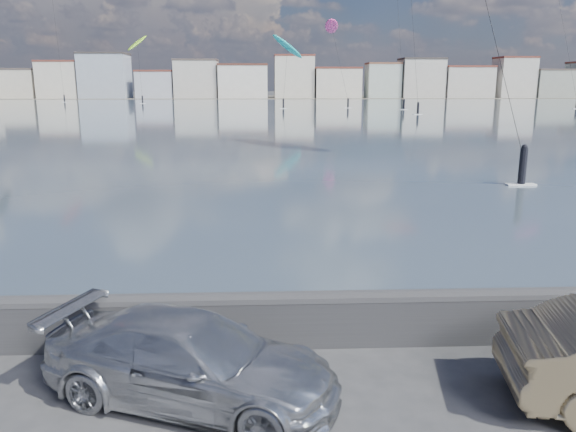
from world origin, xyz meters
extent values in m
cube|color=#304252|center=(0.00, 91.50, 0.01)|extent=(500.00, 177.00, 0.00)
cube|color=#4C473D|center=(0.00, 200.00, 0.01)|extent=(500.00, 60.00, 0.00)
cube|color=#28282B|center=(0.00, 2.70, 0.45)|extent=(400.00, 0.35, 0.90)
cylinder|color=#28282B|center=(0.00, 2.70, 0.90)|extent=(400.00, 0.36, 0.36)
cube|color=beige|center=(-79.00, 186.00, 4.50)|extent=(11.00, 10.00, 9.00)
cube|color=#4C423D|center=(-79.00, 186.00, 9.30)|extent=(11.22, 10.20, 0.60)
cube|color=beige|center=(-66.00, 186.00, 5.75)|extent=(13.00, 11.00, 11.50)
cube|color=brown|center=(-66.00, 186.00, 11.80)|extent=(13.26, 11.22, 0.60)
cube|color=#9EA8B7|center=(-51.50, 186.00, 7.00)|extent=(15.00, 12.00, 14.00)
cube|color=#383330|center=(-51.50, 186.00, 14.30)|extent=(15.30, 12.24, 0.60)
cube|color=#B2B7C6|center=(-35.00, 186.00, 4.25)|extent=(12.00, 10.00, 8.50)
cube|color=brown|center=(-35.00, 186.00, 8.80)|extent=(12.24, 10.20, 0.60)
cube|color=beige|center=(-21.50, 186.00, 6.00)|extent=(14.00, 11.00, 12.00)
cube|color=#4C423D|center=(-21.50, 186.00, 12.30)|extent=(14.28, 11.22, 0.60)
cube|color=white|center=(-6.00, 186.00, 5.25)|extent=(16.00, 13.00, 10.50)
cube|color=#562D23|center=(-6.00, 186.00, 10.80)|extent=(16.32, 13.26, 0.60)
cube|color=beige|center=(11.00, 186.00, 6.75)|extent=(13.00, 10.00, 13.50)
cube|color=brown|center=(11.00, 186.00, 13.80)|extent=(13.26, 10.20, 0.60)
cube|color=silver|center=(25.50, 186.00, 4.75)|extent=(15.00, 12.00, 9.50)
cube|color=brown|center=(25.50, 186.00, 9.80)|extent=(15.30, 12.24, 0.60)
cube|color=#B7C6BC|center=(41.00, 186.00, 5.50)|extent=(11.00, 9.00, 11.00)
cube|color=brown|center=(41.00, 186.00, 11.30)|extent=(11.22, 9.18, 0.60)
cube|color=beige|center=(54.00, 186.00, 6.25)|extent=(14.00, 11.00, 12.50)
cube|color=#383330|center=(54.00, 186.00, 12.80)|extent=(14.28, 11.22, 0.60)
cube|color=beige|center=(69.50, 186.00, 5.00)|extent=(16.00, 12.00, 10.00)
cube|color=brown|center=(69.50, 186.00, 10.30)|extent=(16.32, 12.24, 0.60)
cube|color=beige|center=(86.00, 186.00, 6.50)|extent=(12.00, 10.00, 13.00)
cube|color=brown|center=(86.00, 186.00, 13.30)|extent=(12.24, 10.20, 0.60)
cube|color=gray|center=(99.50, 186.00, 4.50)|extent=(14.00, 11.00, 9.00)
cube|color=#4C423D|center=(99.50, 186.00, 9.30)|extent=(14.28, 11.22, 0.60)
imported|color=silver|center=(-0.62, 0.92, 0.67)|extent=(5.01, 3.41, 1.35)
ellipsoid|color=#8CD826|center=(-31.86, 145.95, 15.02)|extent=(5.78, 6.96, 5.04)
cube|color=white|center=(-28.85, 133.77, 0.05)|extent=(1.40, 0.42, 0.08)
cylinder|color=black|center=(-28.85, 133.77, 0.95)|extent=(0.36, 0.36, 1.70)
sphere|color=black|center=(-28.85, 133.77, 1.85)|extent=(0.28, 0.28, 0.28)
cylinder|color=black|center=(-30.35, 139.86, 8.16)|extent=(3.05, 12.21, 13.74)
cube|color=white|center=(24.92, 81.89, 0.05)|extent=(1.40, 0.42, 0.08)
cylinder|color=black|center=(24.92, 81.89, 0.95)|extent=(0.36, 0.36, 1.70)
sphere|color=black|center=(24.92, 81.89, 1.85)|extent=(0.28, 0.28, 0.28)
cylinder|color=black|center=(25.36, 88.00, 11.46)|extent=(0.90, 12.24, 20.33)
cube|color=white|center=(-51.39, 145.01, 0.05)|extent=(1.40, 0.42, 0.08)
cylinder|color=black|center=(-51.39, 145.01, 0.95)|extent=(0.36, 0.36, 1.70)
sphere|color=black|center=(-51.39, 145.01, 1.85)|extent=(0.28, 0.28, 0.28)
cylinder|color=black|center=(-53.37, 149.38, 16.58)|extent=(3.98, 8.78, 30.57)
ellipsoid|color=#E5338C|center=(15.54, 120.30, 16.88)|extent=(5.00, 10.42, 3.78)
cube|color=white|center=(17.46, 106.34, 0.05)|extent=(1.40, 0.42, 0.08)
cylinder|color=black|center=(17.46, 106.34, 0.95)|extent=(0.36, 0.36, 1.70)
sphere|color=black|center=(17.46, 106.34, 1.85)|extent=(0.28, 0.28, 0.28)
cylinder|color=black|center=(16.50, 113.32, 9.09)|extent=(1.96, 13.98, 15.60)
cube|color=white|center=(26.79, 98.53, 0.05)|extent=(1.40, 0.42, 0.08)
cylinder|color=black|center=(26.79, 98.53, 0.95)|extent=(0.36, 0.36, 1.70)
sphere|color=black|center=(26.79, 98.53, 1.85)|extent=(0.28, 0.28, 0.28)
cylinder|color=black|center=(26.20, 104.15, 18.61)|extent=(1.22, 11.28, 34.63)
cube|color=white|center=(12.93, 19.17, 0.05)|extent=(1.40, 0.42, 0.08)
cylinder|color=black|center=(12.93, 19.17, 0.95)|extent=(0.36, 0.36, 1.70)
sphere|color=black|center=(12.93, 19.17, 1.85)|extent=(0.28, 0.28, 0.28)
cylinder|color=black|center=(12.95, 24.84, 8.34)|extent=(0.08, 11.36, 14.09)
ellipsoid|color=#19BFBF|center=(5.68, 113.17, 12.18)|extent=(7.86, 6.81, 5.16)
cube|color=white|center=(4.48, 104.22, 0.05)|extent=(1.40, 0.42, 0.08)
cylinder|color=black|center=(4.48, 104.22, 0.95)|extent=(0.36, 0.36, 1.70)
sphere|color=black|center=(4.48, 104.22, 1.85)|extent=(0.28, 0.28, 0.28)
cylinder|color=black|center=(5.08, 108.70, 6.74)|extent=(1.24, 8.97, 10.90)
cube|color=white|center=(61.14, 100.90, 0.05)|extent=(1.40, 0.42, 0.08)
cylinder|color=black|center=(60.00, 106.04, 14.32)|extent=(2.30, 10.32, 26.05)
camera|label=1|loc=(0.52, -6.99, 4.80)|focal=35.00mm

